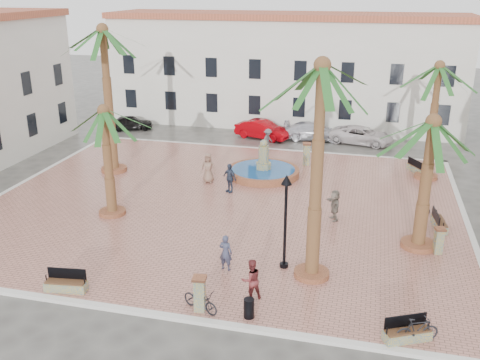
{
  "coord_description": "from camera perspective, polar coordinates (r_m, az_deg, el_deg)",
  "views": [
    {
      "loc": [
        7.72,
        -26.78,
        11.71
      ],
      "look_at": [
        1.0,
        0.0,
        1.6
      ],
      "focal_mm": 40.0,
      "sensor_mm": 36.0,
      "label": 1
    }
  ],
  "objects": [
    {
      "name": "bicycle_b",
      "position": [
        19.9,
        18.37,
        -14.95
      ],
      "size": [
        1.6,
        1.0,
        0.93
      ],
      "primitive_type": "imported",
      "rotation": [
        0.0,
        0.0,
        1.96
      ],
      "color": "black",
      "rests_on": "plaza"
    },
    {
      "name": "pedestrian_north",
      "position": [
        39.37,
        2.99,
        4.28
      ],
      "size": [
        0.95,
        1.23,
        1.68
      ],
      "primitive_type": "imported",
      "rotation": [
        0.0,
        0.0,
        1.23
      ],
      "color": "#505056",
      "rests_on": "plaza"
    },
    {
      "name": "bollard_se",
      "position": [
        20.44,
        -4.32,
        -11.94
      ],
      "size": [
        0.56,
        0.56,
        1.42
      ],
      "rotation": [
        0.0,
        0.0,
        0.12
      ],
      "color": "gray",
      "rests_on": "plaza"
    },
    {
      "name": "palm_sw",
      "position": [
        27.98,
        -14.24,
        5.77
      ],
      "size": [
        4.62,
        4.62,
        5.97
      ],
      "color": "#9A5536",
      "rests_on": "plaza"
    },
    {
      "name": "car_black",
      "position": [
        46.86,
        -11.56,
        6.01
      ],
      "size": [
        3.91,
        2.76,
        1.24
      ],
      "primitive_type": "imported",
      "rotation": [
        0.0,
        0.0,
        1.97
      ],
      "color": "black",
      "rests_on": "ground"
    },
    {
      "name": "palm_s",
      "position": [
        20.37,
        8.65,
        9.55
      ],
      "size": [
        4.86,
        4.86,
        9.13
      ],
      "color": "#9A5536",
      "rests_on": "plaza"
    },
    {
      "name": "kerb_s",
      "position": [
        21.07,
        -10.26,
        -13.76
      ],
      "size": [
        26.3,
        0.3,
        0.16
      ],
      "primitive_type": "cube",
      "color": "silver",
      "rests_on": "ground"
    },
    {
      "name": "bench_ne",
      "position": [
        36.83,
        18.36,
        1.16
      ],
      "size": [
        1.29,
        1.69,
        0.88
      ],
      "rotation": [
        0.0,
        0.0,
        2.11
      ],
      "color": "gray",
      "rests_on": "plaza"
    },
    {
      "name": "palm_ne",
      "position": [
        34.51,
        20.37,
        10.06
      ],
      "size": [
        4.69,
        4.69,
        7.38
      ],
      "color": "#9A5536",
      "rests_on": "plaza"
    },
    {
      "name": "litter_bin",
      "position": [
        20.19,
        0.96,
        -13.51
      ],
      "size": [
        0.39,
        0.39,
        0.77
      ],
      "primitive_type": "cylinder",
      "color": "black",
      "rests_on": "plaza"
    },
    {
      "name": "lamppost_s",
      "position": [
        22.41,
        4.91,
        -2.75
      ],
      "size": [
        0.46,
        0.46,
        4.26
      ],
      "color": "black",
      "rests_on": "plaza"
    },
    {
      "name": "plaza",
      "position": [
        30.21,
        -1.84,
        -2.56
      ],
      "size": [
        26.0,
        22.0,
        0.15
      ],
      "primitive_type": "cube",
      "color": "#B77464",
      "rests_on": "ground"
    },
    {
      "name": "pedestrian_fountain_b",
      "position": [
        31.41,
        -1.12,
        0.22
      ],
      "size": [
        1.1,
        0.92,
        1.76
      ],
      "primitive_type": "imported",
      "rotation": [
        0.0,
        0.0,
        -0.57
      ],
      "color": "#2F3A50",
      "rests_on": "plaza"
    },
    {
      "name": "ground",
      "position": [
        30.23,
        -1.84,
        -2.69
      ],
      "size": [
        120.0,
        120.0,
        0.0
      ],
      "primitive_type": "plane",
      "color": "#56544F",
      "rests_on": "ground"
    },
    {
      "name": "bollard_e",
      "position": [
        26.02,
        20.44,
        -6.04
      ],
      "size": [
        0.55,
        0.55,
        1.26
      ],
      "rotation": [
        0.0,
        0.0,
        0.24
      ],
      "color": "gray",
      "rests_on": "plaza"
    },
    {
      "name": "bench_e",
      "position": [
        28.81,
        20.45,
        -4.35
      ],
      "size": [
        0.72,
        1.74,
        0.89
      ],
      "rotation": [
        0.0,
        0.0,
        1.69
      ],
      "color": "gray",
      "rests_on": "plaza"
    },
    {
      "name": "palm_nw",
      "position": [
        34.55,
        -14.34,
        13.74
      ],
      "size": [
        5.45,
        5.45,
        9.42
      ],
      "color": "#9A5536",
      "rests_on": "plaza"
    },
    {
      "name": "pedestrian_east",
      "position": [
        28.14,
        10.06,
        -2.65
      ],
      "size": [
        1.02,
        1.6,
        1.64
      ],
      "primitive_type": "imported",
      "rotation": [
        0.0,
        0.0,
        -1.19
      ],
      "color": "#73695D",
      "rests_on": "plaza"
    },
    {
      "name": "fountain",
      "position": [
        34.38,
        2.5,
        1.01
      ],
      "size": [
        4.62,
        4.62,
        2.39
      ],
      "color": "#9A5536",
      "rests_on": "plaza"
    },
    {
      "name": "bollard_n",
      "position": [
        36.54,
        7.11,
        2.82
      ],
      "size": [
        0.65,
        0.65,
        1.54
      ],
      "rotation": [
        0.0,
        0.0,
        0.2
      ],
      "color": "gray",
      "rests_on": "plaza"
    },
    {
      "name": "lamppost_e",
      "position": [
        29.69,
        19.84,
        1.6
      ],
      "size": [
        0.44,
        0.44,
        4.04
      ],
      "color": "black",
      "rests_on": "plaza"
    },
    {
      "name": "building_north",
      "position": [
        47.92,
        4.76,
        11.71
      ],
      "size": [
        30.4,
        7.4,
        9.5
      ],
      "color": "silver",
      "rests_on": "ground"
    },
    {
      "name": "bicycle_a",
      "position": [
        20.6,
        -4.24,
        -12.67
      ],
      "size": [
        1.72,
        1.19,
        0.86
      ],
      "primitive_type": "imported",
      "rotation": [
        0.0,
        0.0,
        1.15
      ],
      "color": "black",
      "rests_on": "plaza"
    },
    {
      "name": "pedestrian_fountain_a",
      "position": [
        33.0,
        -3.42,
        1.28
      ],
      "size": [
        0.97,
        0.7,
        1.86
      ],
      "primitive_type": "imported",
      "rotation": [
        0.0,
        0.0,
        0.12
      ],
      "color": "#836250",
      "rests_on": "plaza"
    },
    {
      "name": "palm_e",
      "position": [
        24.8,
        19.73,
        4.08
      ],
      "size": [
        5.19,
        5.19,
        6.37
      ],
      "color": "#9A5536",
      "rests_on": "plaza"
    },
    {
      "name": "car_silver",
      "position": [
        43.3,
        7.85,
        5.18
      ],
      "size": [
        4.95,
        2.46,
        1.38
      ],
      "primitive_type": "imported",
      "rotation": [
        0.0,
        0.0,
        1.68
      ],
      "color": "silver",
      "rests_on": "ground"
    },
    {
      "name": "cyclist_b",
      "position": [
        21.02,
        1.2,
        -10.56
      ],
      "size": [
        1.04,
        1.0,
        1.68
      ],
      "primitive_type": "imported",
      "rotation": [
        0.0,
        0.0,
        3.78
      ],
      "color": "maroon",
      "rests_on": "plaza"
    },
    {
      "name": "cyclist_a",
      "position": [
        23.02,
        -1.54,
        -7.74
      ],
      "size": [
        0.64,
        0.47,
        1.62
      ],
      "primitive_type": "imported",
      "rotation": [
        0.0,
        0.0,
        2.99
      ],
      "color": "#353952",
      "rests_on": "plaza"
    },
    {
      "name": "kerb_e",
      "position": [
        29.67,
        23.18,
        -4.7
      ],
      "size": [
        0.3,
        22.3,
        0.16
      ],
      "primitive_type": "cube",
      "color": "silver",
      "rests_on": "ground"
    },
    {
      "name": "kerb_n",
      "position": [
        40.28,
        2.43,
        3.31
      ],
      "size": [
        26.3,
        0.3,
        0.16
      ],
      "primitive_type": "cube",
      "color": "silver",
      "rests_on": "ground"
    },
    {
      "name": "car_white",
      "position": [
        42.85,
        12.82,
        4.68
      ],
      "size": [
        5.2,
        3.16,
        1.35
      ],
      "primitive_type": "imported",
      "rotation": [
        0.0,
        0.0,
        1.37
      ],
      "color": "silver",
      "rests_on": "ground"
    },
    {
      "name": "kerb_w",
      "position": [
        35.81,
        -22.29,
        -0.41
      ],
      "size": [
        0.3,
        22.3,
        0.16
      ],
      "primitive_type": "cube",
      "color": "silver",
      "rests_on": "ground"
    },
    {
      "name": "bench_s",
      "position": [
        22.91,
        -18.06,
        -10.57
      ],
      "size": [
        1.74,
        0.73,
        0.89
      ],
      "rotation": [
        0.0,
        0.0,
        0.13
      ],
      "color": "gray",
      "rests_on": "plaza"
    },
    {
      "name": "car_red",
      "position": [
        43.25,
        2.43,
        5.4
      ],
      "size": [
        4.74,
        2.78,
        1.48
      ],
      "primitive_type": "imported",
      "rotation": [
        0.0,
        0.0,
        1.28
      ],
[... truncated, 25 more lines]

